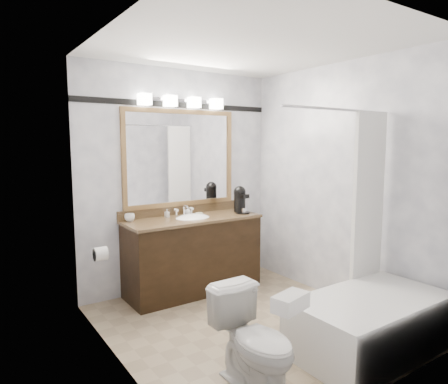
% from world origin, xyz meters
% --- Properties ---
extents(room, '(2.42, 2.62, 2.52)m').
position_xyz_m(room, '(0.00, 0.00, 1.25)').
color(room, '#9B8769').
rests_on(room, ground).
extents(vanity, '(1.53, 0.58, 0.97)m').
position_xyz_m(vanity, '(0.00, 1.02, 0.44)').
color(vanity, black).
rests_on(vanity, ground).
extents(mirror, '(1.40, 0.04, 1.10)m').
position_xyz_m(mirror, '(0.00, 1.28, 1.50)').
color(mirror, '#9B7546').
rests_on(mirror, room).
extents(vanity_light_bar, '(1.02, 0.14, 0.12)m').
position_xyz_m(vanity_light_bar, '(0.00, 1.23, 2.13)').
color(vanity_light_bar, silver).
rests_on(vanity_light_bar, room).
extents(accent_stripe, '(2.40, 0.01, 0.06)m').
position_xyz_m(accent_stripe, '(0.00, 1.29, 2.10)').
color(accent_stripe, black).
rests_on(accent_stripe, room).
extents(bathtub, '(1.30, 0.75, 1.96)m').
position_xyz_m(bathtub, '(0.55, -0.90, 0.28)').
color(bathtub, white).
rests_on(bathtub, ground).
extents(tp_roll, '(0.11, 0.12, 0.12)m').
position_xyz_m(tp_roll, '(-1.14, 0.66, 0.70)').
color(tp_roll, white).
rests_on(tp_roll, room).
extents(toilet, '(0.39, 0.67, 0.68)m').
position_xyz_m(toilet, '(-0.55, -0.79, 0.34)').
color(toilet, white).
rests_on(toilet, ground).
extents(tissue_box, '(0.26, 0.18, 0.10)m').
position_xyz_m(tissue_box, '(-0.55, -1.12, 0.73)').
color(tissue_box, white).
rests_on(tissue_box, toilet).
extents(coffee_maker, '(0.17, 0.21, 0.32)m').
position_xyz_m(coffee_maker, '(0.61, 0.96, 1.01)').
color(coffee_maker, black).
rests_on(coffee_maker, vanity).
extents(cup_left, '(0.11, 0.11, 0.08)m').
position_xyz_m(cup_left, '(-0.66, 1.19, 0.89)').
color(cup_left, white).
rests_on(cup_left, vanity).
extents(soap_bottle_a, '(0.05, 0.05, 0.09)m').
position_xyz_m(soap_bottle_a, '(-0.23, 1.19, 0.90)').
color(soap_bottle_a, white).
rests_on(soap_bottle_a, vanity).
extents(soap_bottle_b, '(0.09, 0.09, 0.09)m').
position_xyz_m(soap_bottle_b, '(0.04, 1.20, 0.89)').
color(soap_bottle_b, white).
rests_on(soap_bottle_b, vanity).
extents(soap_bar, '(0.08, 0.06, 0.02)m').
position_xyz_m(soap_bar, '(0.16, 1.13, 0.86)').
color(soap_bar, beige).
rests_on(soap_bar, vanity).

